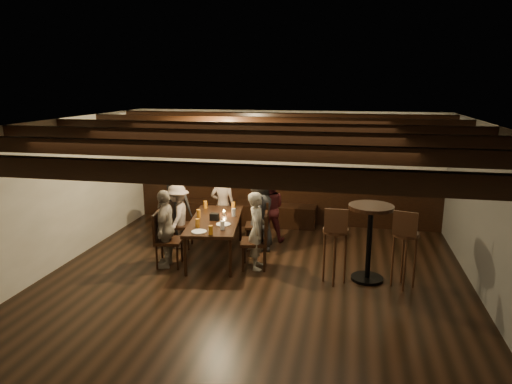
% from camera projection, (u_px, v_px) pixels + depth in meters
% --- Properties ---
extents(room, '(7.00, 7.00, 7.00)m').
position_uv_depth(room, '(260.00, 186.00, 8.54)').
color(room, black).
rests_on(room, ground).
extents(dining_table, '(1.07, 1.91, 0.68)m').
position_uv_depth(dining_table, '(215.00, 222.00, 7.82)').
color(dining_table, black).
rests_on(dining_table, floor).
extents(chair_left_near, '(0.45, 0.45, 0.87)m').
position_uv_depth(chair_left_near, '(180.00, 233.00, 8.38)').
color(chair_left_near, black).
rests_on(chair_left_near, floor).
extents(chair_left_far, '(0.47, 0.47, 0.91)m').
position_uv_depth(chair_left_far, '(168.00, 250.00, 7.50)').
color(chair_left_far, black).
rests_on(chair_left_far, floor).
extents(chair_right_near, '(0.47, 0.47, 0.91)m').
position_uv_depth(chair_right_near, '(258.00, 234.00, 8.29)').
color(chair_right_near, black).
rests_on(chair_right_near, floor).
extents(chair_right_far, '(0.48, 0.48, 0.93)m').
position_uv_depth(chair_right_far, '(255.00, 251.00, 7.42)').
color(chair_right_far, black).
rests_on(chair_right_far, floor).
extents(person_bench_left, '(0.68, 0.50, 1.28)m').
position_uv_depth(person_bench_left, '(175.00, 207.00, 8.74)').
color(person_bench_left, '#232326').
rests_on(person_bench_left, floor).
extents(person_bench_centre, '(0.51, 0.38, 1.29)m').
position_uv_depth(person_bench_centre, '(223.00, 205.00, 8.83)').
color(person_bench_centre, gray).
rests_on(person_bench_centre, floor).
extents(person_bench_right, '(0.68, 0.57, 1.27)m').
position_uv_depth(person_bench_right, '(269.00, 209.00, 8.64)').
color(person_bench_right, maroon).
rests_on(person_bench_right, floor).
extents(person_left_near, '(0.55, 0.82, 1.18)m').
position_uv_depth(person_left_near, '(178.00, 216.00, 8.30)').
color(person_left_near, gray).
rests_on(person_left_near, floor).
extents(person_left_far, '(0.42, 0.80, 1.29)m').
position_uv_depth(person_left_far, '(165.00, 228.00, 7.42)').
color(person_left_far, gray).
rests_on(person_left_far, floor).
extents(person_right_near, '(0.55, 0.76, 1.43)m').
position_uv_depth(person_right_near, '(260.00, 211.00, 8.19)').
color(person_right_near, '#2B2C2E').
rests_on(person_right_near, floor).
extents(person_right_far, '(0.37, 0.50, 1.27)m').
position_uv_depth(person_right_far, '(257.00, 231.00, 7.34)').
color(person_right_far, gray).
rests_on(person_right_far, floor).
extents(pint_a, '(0.07, 0.07, 0.14)m').
position_uv_depth(pint_a, '(205.00, 205.00, 8.48)').
color(pint_a, '#BF7219').
rests_on(pint_a, dining_table).
extents(pint_b, '(0.07, 0.07, 0.14)m').
position_uv_depth(pint_b, '(233.00, 206.00, 8.41)').
color(pint_b, '#BF7219').
rests_on(pint_b, dining_table).
extents(pint_c, '(0.07, 0.07, 0.14)m').
position_uv_depth(pint_c, '(199.00, 213.00, 7.90)').
color(pint_c, '#BF7219').
rests_on(pint_c, dining_table).
extents(pint_d, '(0.07, 0.07, 0.14)m').
position_uv_depth(pint_d, '(234.00, 212.00, 7.97)').
color(pint_d, silver).
rests_on(pint_d, dining_table).
extents(pint_e, '(0.07, 0.07, 0.14)m').
position_uv_depth(pint_e, '(197.00, 223.00, 7.36)').
color(pint_e, '#BF7219').
rests_on(pint_e, dining_table).
extents(pint_f, '(0.07, 0.07, 0.14)m').
position_uv_depth(pint_f, '(222.00, 225.00, 7.24)').
color(pint_f, silver).
rests_on(pint_f, dining_table).
extents(pint_g, '(0.07, 0.07, 0.14)m').
position_uv_depth(pint_g, '(211.00, 230.00, 7.01)').
color(pint_g, '#BF7219').
rests_on(pint_g, dining_table).
extents(plate_near, '(0.24, 0.24, 0.01)m').
position_uv_depth(plate_near, '(199.00, 232.00, 7.13)').
color(plate_near, white).
rests_on(plate_near, dining_table).
extents(plate_far, '(0.24, 0.24, 0.01)m').
position_uv_depth(plate_far, '(223.00, 224.00, 7.50)').
color(plate_far, white).
rests_on(plate_far, dining_table).
extents(condiment_caddy, '(0.15, 0.10, 0.12)m').
position_uv_depth(condiment_caddy, '(215.00, 217.00, 7.74)').
color(condiment_caddy, black).
rests_on(condiment_caddy, dining_table).
extents(candle, '(0.05, 0.05, 0.05)m').
position_uv_depth(candle, '(224.00, 213.00, 8.08)').
color(candle, beige).
rests_on(candle, dining_table).
extents(high_top_table, '(0.67, 0.67, 1.19)m').
position_uv_depth(high_top_table, '(370.00, 231.00, 6.84)').
color(high_top_table, black).
rests_on(high_top_table, floor).
extents(bar_stool_left, '(0.38, 0.39, 1.20)m').
position_uv_depth(bar_stool_left, '(335.00, 255.00, 6.82)').
color(bar_stool_left, black).
rests_on(bar_stool_left, floor).
extents(bar_stool_right, '(0.40, 0.42, 1.20)m').
position_uv_depth(bar_stool_right, '(404.00, 259.00, 6.67)').
color(bar_stool_right, black).
rests_on(bar_stool_right, floor).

